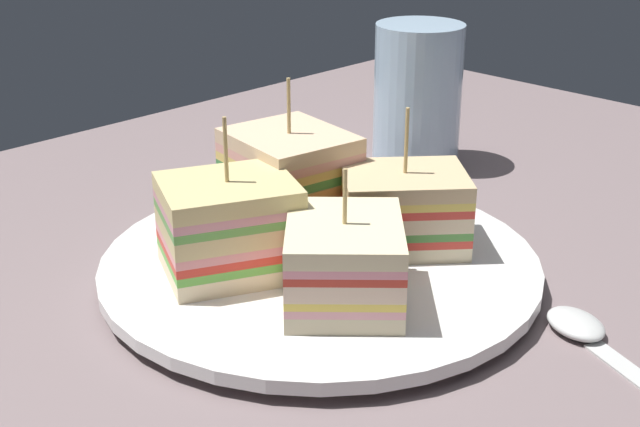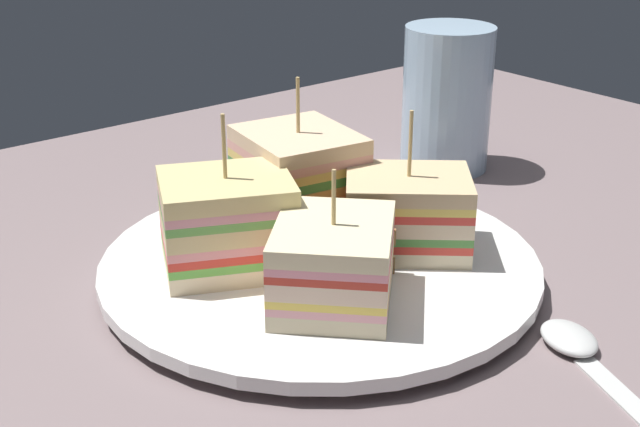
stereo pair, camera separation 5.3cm
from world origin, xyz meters
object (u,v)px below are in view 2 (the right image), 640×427
at_px(sandwich_wedge_0, 406,213).
at_px(sandwich_wedge_2, 228,223).
at_px(sandwich_wedge_3, 333,263).
at_px(chip_pile, 337,242).
at_px(plate, 320,266).
at_px(sandwich_wedge_1, 299,179).
at_px(spoon, 585,354).
at_px(drinking_glass, 446,109).

bearing_deg(sandwich_wedge_0, sandwich_wedge_2, 15.21).
relative_size(sandwich_wedge_3, chip_pile, 1.19).
height_order(plate, sandwich_wedge_3, sandwich_wedge_3).
height_order(sandwich_wedge_1, spoon, sandwich_wedge_1).
height_order(plate, sandwich_wedge_0, sandwich_wedge_0).
xyz_separation_m(chip_pile, spoon, (-0.04, 0.16, -0.02)).
height_order(sandwich_wedge_3, spoon, sandwich_wedge_3).
bearing_deg(sandwich_wedge_0, sandwich_wedge_1, -28.48).
height_order(sandwich_wedge_0, sandwich_wedge_2, sandwich_wedge_2).
height_order(sandwich_wedge_2, chip_pile, sandwich_wedge_2).
relative_size(plate, sandwich_wedge_1, 2.71).
bearing_deg(plate, sandwich_wedge_3, 58.72).
bearing_deg(plate, spoon, 107.20).
bearing_deg(drinking_glass, sandwich_wedge_2, 14.94).
bearing_deg(spoon, sandwich_wedge_0, 21.57).
xyz_separation_m(plate, sandwich_wedge_1, (-0.02, -0.05, 0.04)).
relative_size(plate, sandwich_wedge_3, 2.74).
distance_m(sandwich_wedge_3, chip_pile, 0.06).
xyz_separation_m(sandwich_wedge_0, sandwich_wedge_2, (0.10, -0.05, 0.00)).
xyz_separation_m(plate, sandwich_wedge_2, (0.05, -0.03, 0.03)).
distance_m(sandwich_wedge_0, sandwich_wedge_2, 0.11).
distance_m(sandwich_wedge_3, drinking_glass, 0.28).
distance_m(sandwich_wedge_3, spoon, 0.14).
distance_m(sandwich_wedge_0, spoon, 0.14).
xyz_separation_m(sandwich_wedge_2, spoon, (-0.10, 0.19, -0.04)).
relative_size(sandwich_wedge_1, spoon, 0.74).
xyz_separation_m(sandwich_wedge_3, drinking_glass, (-0.24, -0.14, 0.01)).
relative_size(plate, spoon, 2.00).
bearing_deg(sandwich_wedge_1, drinking_glass, 112.17).
distance_m(spoon, drinking_glass, 0.31).
bearing_deg(sandwich_wedge_2, spoon, -36.60).
height_order(sandwich_wedge_0, chip_pile, sandwich_wedge_0).
height_order(sandwich_wedge_0, drinking_glass, drinking_glass).
height_order(sandwich_wedge_3, chip_pile, sandwich_wedge_3).
bearing_deg(sandwich_wedge_3, plate, 14.61).
bearing_deg(chip_pile, sandwich_wedge_1, -101.53).
bearing_deg(sandwich_wedge_3, drinking_glass, -13.30).
bearing_deg(drinking_glass, chip_pile, 26.00).
bearing_deg(sandwich_wedge_0, plate, 16.57).
bearing_deg(plate, sandwich_wedge_2, -27.20).
bearing_deg(sandwich_wedge_0, sandwich_wedge_3, 58.15).
distance_m(sandwich_wedge_1, sandwich_wedge_2, 0.08).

